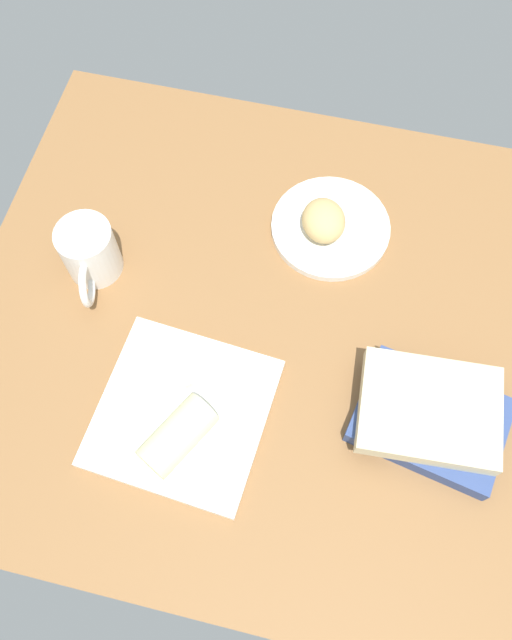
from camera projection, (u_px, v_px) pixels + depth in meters
dining_table at (299, 335)px, 105.66cm from camera, size 110.00×90.00×4.00cm
round_plate at (330, 228)px, 111.06cm from camera, size 20.58×20.58×1.40cm
scone_pastry at (326, 221)px, 107.67cm from camera, size 9.81×10.56×5.28cm
square_plate at (183, 413)px, 97.32cm from camera, size 26.99×26.99×1.60cm
sauce_cup at (184, 373)px, 97.80cm from camera, size 4.71×4.71×2.23cm
breakfast_wrap at (178, 436)px, 92.10cm from camera, size 10.56×12.96×5.77cm
book_stack at (430, 415)px, 94.67cm from camera, size 24.33×19.51×6.50cm
coffee_mug at (89, 252)px, 103.81cm from camera, size 9.15×14.29×10.20cm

